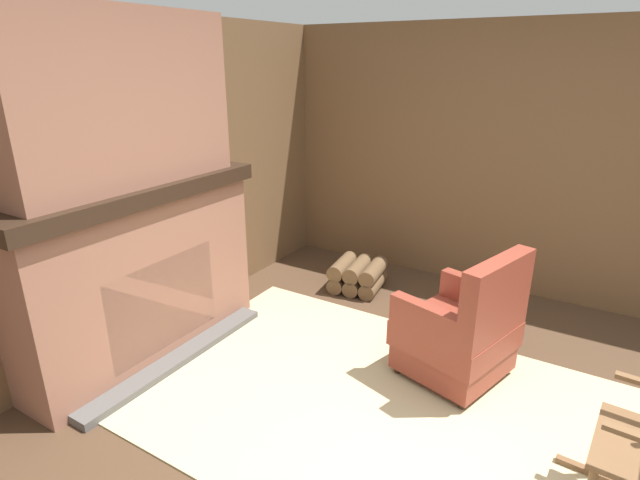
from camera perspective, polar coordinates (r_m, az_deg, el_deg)
The scene contains 11 objects.
ground_plane at distance 3.01m, azimuth 14.03°, elevation -24.38°, with size 14.00×14.00×0.00m, color #4C3523.
wood_panel_wall_left at distance 3.82m, azimuth -23.23°, elevation 5.11°, with size 0.06×5.62×2.40m.
wood_panel_wall_back at distance 4.76m, azimuth 25.22°, elevation 7.63°, with size 5.62×0.09×2.40m.
fireplace_hearth at distance 3.78m, azimuth -19.69°, elevation -3.57°, with size 0.66×1.92×1.29m.
chimney_breast at distance 3.52m, azimuth -22.15°, elevation 14.65°, with size 0.39×1.60×1.10m.
area_rug at distance 3.36m, azimuth 7.11°, elevation -18.28°, with size 3.28×2.10×0.01m.
armchair at distance 3.53m, azimuth 15.84°, elevation -10.17°, with size 0.80×0.82×0.94m.
firewood_stack at distance 4.76m, azimuth 4.33°, elevation -4.03°, with size 0.52×0.51×0.28m.
oil_lamp_vase at distance 3.26m, azimuth -31.04°, elevation 4.63°, with size 0.12×0.12×0.24m.
storage_case at distance 3.93m, azimuth -15.86°, elevation 8.76°, with size 0.13×0.27×0.15m.
decorative_plate_on_mantel at distance 3.59m, azimuth -22.70°, elevation 7.86°, with size 0.07×0.27×0.26m.
Camera 1 is at (0.52, -2.12, 2.08)m, focal length 28.00 mm.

